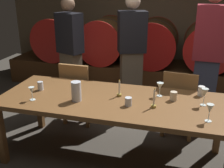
{
  "coord_description": "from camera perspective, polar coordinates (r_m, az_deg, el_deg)",
  "views": [
    {
      "loc": [
        0.55,
        -2.46,
        1.88
      ],
      "look_at": [
        -0.15,
        0.11,
        0.87
      ],
      "focal_mm": 43.57,
      "sensor_mm": 36.0,
      "label": 1
    }
  ],
  "objects": [
    {
      "name": "ground_plane",
      "position": [
        3.14,
        2.27,
        -16.03
      ],
      "size": [
        7.9,
        7.9,
        0.0
      ],
      "primitive_type": "plane",
      "color": "#3F3A33"
    },
    {
      "name": "back_wall",
      "position": [
        5.46,
        9.67,
        13.5
      ],
      "size": [
        6.07,
        0.24,
        2.43
      ],
      "primitive_type": "cube",
      "color": "brown",
      "rests_on": "ground"
    },
    {
      "name": "barrel_shelf",
      "position": [
        5.15,
        8.35,
        1.79
      ],
      "size": [
        5.47,
        0.9,
        0.45
      ],
      "primitive_type": "cube",
      "color": "#4C2D16",
      "rests_on": "ground"
    },
    {
      "name": "wine_barrel_far_left",
      "position": [
        5.49,
        -10.72,
        9.61
      ],
      "size": [
        0.81,
        0.91,
        0.81
      ],
      "color": "brown",
      "rests_on": "barrel_shelf"
    },
    {
      "name": "wine_barrel_left",
      "position": [
        5.16,
        -1.37,
        9.27
      ],
      "size": [
        0.81,
        0.91,
        0.81
      ],
      "color": "brown",
      "rests_on": "barrel_shelf"
    },
    {
      "name": "wine_barrel_center",
      "position": [
        4.98,
        8.83,
        8.61
      ],
      "size": [
        0.81,
        0.91,
        0.81
      ],
      "color": "#513319",
      "rests_on": "barrel_shelf"
    },
    {
      "name": "wine_barrel_right",
      "position": [
        4.97,
        19.46,
        7.64
      ],
      "size": [
        0.81,
        0.91,
        0.81
      ],
      "color": "brown",
      "rests_on": "barrel_shelf"
    },
    {
      "name": "dining_table",
      "position": [
        2.88,
        0.29,
        -4.29
      ],
      "size": [
        2.42,
        0.93,
        0.72
      ],
      "color": "brown",
      "rests_on": "ground"
    },
    {
      "name": "chair_left",
      "position": [
        3.73,
        -7.19,
        -1.31
      ],
      "size": [
        0.41,
        0.41,
        0.88
      ],
      "rotation": [
        0.0,
        0.0,
        3.12
      ],
      "color": "olive",
      "rests_on": "ground"
    },
    {
      "name": "chair_right",
      "position": [
        3.49,
        13.98,
        -3.39
      ],
      "size": [
        0.44,
        0.44,
        0.88
      ],
      "rotation": [
        0.0,
        0.0,
        3.04
      ],
      "color": "olive",
      "rests_on": "ground"
    },
    {
      "name": "guest_left",
      "position": [
        4.29,
        -8.72,
        6.74
      ],
      "size": [
        0.44,
        0.36,
        1.67
      ],
      "rotation": [
        0.0,
        0.0,
        2.76
      ],
      "color": "brown",
      "rests_on": "ground"
    },
    {
      "name": "guest_center",
      "position": [
        3.9,
        4.11,
        5.96
      ],
      "size": [
        0.44,
        0.37,
        1.73
      ],
      "rotation": [
        0.0,
        0.0,
        3.53
      ],
      "color": "brown",
      "rests_on": "ground"
    },
    {
      "name": "guest_right",
      "position": [
        3.7,
        19.39,
        5.05
      ],
      "size": [
        0.39,
        0.26,
        1.84
      ],
      "rotation": [
        0.0,
        0.0,
        3.1
      ],
      "color": "#33384C",
      "rests_on": "ground"
    },
    {
      "name": "candle_left",
      "position": [
        2.91,
        1.55,
        -1.58
      ],
      "size": [
        0.05,
        0.05,
        0.2
      ],
      "color": "olive",
      "rests_on": "dining_table"
    },
    {
      "name": "candle_right",
      "position": [
        2.68,
        8.76,
        -3.73
      ],
      "size": [
        0.05,
        0.05,
        0.21
      ],
      "color": "olive",
      "rests_on": "dining_table"
    },
    {
      "name": "pitcher",
      "position": [
        2.81,
        -7.51,
        -1.52
      ],
      "size": [
        0.1,
        0.1,
        0.21
      ],
      "color": "silver",
      "rests_on": "dining_table"
    },
    {
      "name": "wine_glass_far_left",
      "position": [
        2.91,
        -16.5,
        -1.36
      ],
      "size": [
        0.06,
        0.06,
        0.14
      ],
      "color": "silver",
      "rests_on": "dining_table"
    },
    {
      "name": "wine_glass_center_left",
      "position": [
        2.93,
        10.05,
        -0.48
      ],
      "size": [
        0.07,
        0.07,
        0.15
      ],
      "color": "silver",
      "rests_on": "dining_table"
    },
    {
      "name": "wine_glass_center_right",
      "position": [
        2.82,
        18.87,
        -1.83
      ],
      "size": [
        0.07,
        0.07,
        0.18
      ],
      "color": "silver",
      "rests_on": "dining_table"
    },
    {
      "name": "wine_glass_far_right",
      "position": [
        2.52,
        19.83,
        -5.02
      ],
      "size": [
        0.06,
        0.06,
        0.16
      ],
      "color": "silver",
      "rests_on": "dining_table"
    },
    {
      "name": "cup_far_left",
      "position": [
        3.18,
        -14.79,
        -0.37
      ],
      "size": [
        0.06,
        0.06,
        0.1
      ],
      "primitive_type": "cylinder",
      "color": "silver",
      "rests_on": "dining_table"
    },
    {
      "name": "cup_center_left",
      "position": [
        2.69,
        3.45,
        -3.71
      ],
      "size": [
        0.07,
        0.07,
        0.09
      ],
      "primitive_type": "cylinder",
      "color": "silver",
      "rests_on": "dining_table"
    },
    {
      "name": "cup_center_right",
      "position": [
        2.88,
        12.78,
        -2.49
      ],
      "size": [
        0.07,
        0.07,
        0.1
      ],
      "primitive_type": "cylinder",
      "color": "beige",
      "rests_on": "dining_table"
    },
    {
      "name": "cup_far_right",
      "position": [
        3.08,
        18.22,
        -1.4
      ],
      "size": [
        0.07,
        0.07,
        0.11
      ],
      "primitive_type": "cylinder",
      "color": "white",
      "rests_on": "dining_table"
    }
  ]
}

